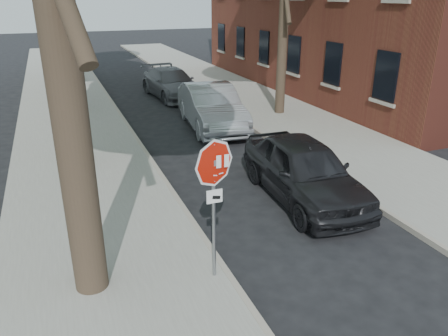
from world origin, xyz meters
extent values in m
plane|color=black|center=(0.00, 0.00, 0.00)|extent=(120.00, 120.00, 0.00)
cube|color=gray|center=(-2.50, 12.00, 0.06)|extent=(4.00, 55.00, 0.12)
cube|color=gray|center=(6.00, 12.00, 0.06)|extent=(4.00, 55.00, 0.12)
cube|color=#9E9384|center=(-0.45, 12.00, 0.07)|extent=(0.12, 55.00, 0.13)
cube|color=#9E9384|center=(3.95, 12.00, 0.07)|extent=(0.12, 55.00, 0.13)
cylinder|color=gray|center=(-0.70, 0.00, 1.42)|extent=(0.06, 0.06, 2.60)
cube|color=#99999E|center=(-0.70, -0.03, 2.32)|extent=(0.05, 0.06, 0.10)
cylinder|color=#99999E|center=(-0.70, -0.03, 2.32)|extent=(0.76, 0.32, 0.82)
cylinder|color=white|center=(-0.70, -0.05, 2.32)|extent=(0.76, 0.32, 0.82)
cylinder|color=#B91507|center=(-0.70, -0.05, 2.32)|extent=(0.68, 0.29, 0.74)
cube|color=white|center=(-0.91, -0.06, 2.34)|extent=(0.08, 0.00, 0.22)
cube|color=white|center=(-0.77, -0.06, 2.34)|extent=(0.08, 0.00, 0.22)
cube|color=white|center=(-0.63, -0.06, 2.34)|extent=(0.08, 0.00, 0.22)
cube|color=white|center=(-0.49, -0.06, 2.34)|extent=(0.08, 0.00, 0.22)
cube|color=silver|center=(-0.81, -0.07, 2.13)|extent=(0.08, 0.00, 0.03)
cube|color=silver|center=(-0.70, -0.07, 2.11)|extent=(0.08, 0.00, 0.03)
cube|color=silver|center=(-0.59, -0.07, 2.13)|extent=(0.08, 0.00, 0.03)
cube|color=white|center=(-0.70, -0.04, 1.72)|extent=(0.28, 0.02, 0.24)
cube|color=black|center=(-0.67, -0.05, 1.70)|extent=(0.15, 0.00, 0.08)
cylinder|color=black|center=(6.00, 10.00, 4.62)|extent=(0.40, 0.40, 9.00)
imported|color=black|center=(2.60, 2.43, 0.78)|extent=(2.10, 4.67, 1.56)
imported|color=#A0A2A7|center=(2.60, 9.23, 0.83)|extent=(2.25, 5.20, 1.66)
imported|color=#515156|center=(2.60, 15.08, 0.71)|extent=(2.42, 5.06, 1.42)
camera|label=1|loc=(-2.98, -6.26, 4.88)|focal=35.00mm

